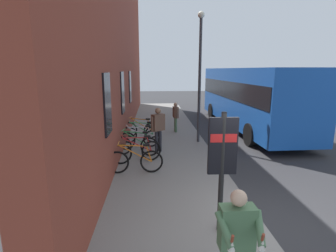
{
  "coord_description": "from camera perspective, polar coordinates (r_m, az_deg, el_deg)",
  "views": [
    {
      "loc": [
        -4.85,
        2.29,
        3.28
      ],
      "look_at": [
        2.93,
        1.85,
        1.6
      ],
      "focal_mm": 28.08,
      "sensor_mm": 36.0,
      "label": 1
    }
  ],
  "objects": [
    {
      "name": "ground",
      "position": [
        11.8,
        13.11,
        -4.29
      ],
      "size": [
        60.0,
        60.0,
        0.0
      ],
      "primitive_type": "plane",
      "color": "#2D2D30"
    },
    {
      "name": "sidewalk_pavement",
      "position": [
        13.25,
        -0.83,
        -1.88
      ],
      "size": [
        24.0,
        3.5,
        0.12
      ],
      "primitive_type": "cube",
      "color": "gray",
      "rests_on": "ground"
    },
    {
      "name": "station_facade",
      "position": [
        14.02,
        -9.95,
        18.92
      ],
      "size": [
        22.0,
        0.65,
        9.95
      ],
      "color": "brown",
      "rests_on": "ground"
    },
    {
      "name": "bicycle_under_window",
      "position": [
        8.25,
        -7.21,
        -7.54
      ],
      "size": [
        0.48,
        1.77,
        0.97
      ],
      "color": "black",
      "rests_on": "sidewalk_pavement"
    },
    {
      "name": "bicycle_nearest_sign",
      "position": [
        9.16,
        -6.75,
        -5.51
      ],
      "size": [
        0.66,
        1.71,
        0.97
      ],
      "color": "black",
      "rests_on": "sidewalk_pavement"
    },
    {
      "name": "bicycle_mid_rack",
      "position": [
        9.89,
        -6.91,
        -4.18
      ],
      "size": [
        0.58,
        1.74,
        0.97
      ],
      "color": "black",
      "rests_on": "sidewalk_pavement"
    },
    {
      "name": "bicycle_beside_lamp",
      "position": [
        10.76,
        -6.18,
        -2.81
      ],
      "size": [
        0.71,
        1.69,
        0.97
      ],
      "color": "black",
      "rests_on": "sidewalk_pavement"
    },
    {
      "name": "bicycle_by_door",
      "position": [
        11.59,
        -5.87,
        -1.72
      ],
      "size": [
        0.48,
        1.77,
        0.97
      ],
      "color": "black",
      "rests_on": "sidewalk_pavement"
    },
    {
      "name": "bicycle_end_of_row",
      "position": [
        12.46,
        -5.94,
        -0.73
      ],
      "size": [
        0.59,
        1.73,
        0.97
      ],
      "color": "black",
      "rests_on": "sidewalk_pavement"
    },
    {
      "name": "transit_info_sign",
      "position": [
        5.09,
        11.73,
        -5.93
      ],
      "size": [
        0.1,
        0.55,
        2.4
      ],
      "color": "black",
      "rests_on": "sidewalk_pavement"
    },
    {
      "name": "city_bus",
      "position": [
        15.28,
        17.12,
        6.53
      ],
      "size": [
        10.57,
        2.88,
        3.35
      ],
      "color": "#1951B2",
      "rests_on": "ground"
    },
    {
      "name": "pedestrian_near_bus",
      "position": [
        10.08,
        -2.16,
        0.15
      ],
      "size": [
        0.49,
        0.55,
        1.74
      ],
      "color": "#26262D",
      "rests_on": "sidewalk_pavement"
    },
    {
      "name": "pedestrian_by_facade",
      "position": [
        13.43,
        1.66,
        2.6
      ],
      "size": [
        0.58,
        0.28,
        1.52
      ],
      "color": "#4C724C",
      "rests_on": "sidewalk_pavement"
    },
    {
      "name": "tourist_with_hotdogs",
      "position": [
        3.88,
        14.77,
        -21.84
      ],
      "size": [
        0.56,
        0.63,
        1.64
      ],
      "color": "#B2A599",
      "rests_on": "sidewalk_pavement"
    },
    {
      "name": "street_lamp",
      "position": [
        11.42,
        6.94,
        12.41
      ],
      "size": [
        0.28,
        0.28,
        5.47
      ],
      "color": "#333338",
      "rests_on": "sidewalk_pavement"
    }
  ]
}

